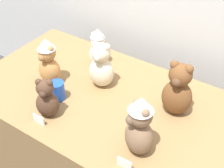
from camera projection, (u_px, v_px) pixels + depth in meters
display_table at (112, 145)px, 1.97m from camera, size 1.67×0.87×0.75m
teddy_bear_chestnut at (178, 90)px, 1.58m from camera, size 0.17×0.15×0.31m
teddy_bear_cream at (101, 66)px, 1.76m from camera, size 0.17×0.15×0.29m
teddy_bear_snow at (98, 48)px, 1.93m from camera, size 0.12×0.11×0.25m
teddy_bear_cocoa at (47, 99)px, 1.58m from camera, size 0.15×0.14×0.23m
teddy_bear_caramel at (48, 62)px, 1.77m from camera, size 0.14×0.12×0.30m
teddy_bear_mocha at (140, 126)px, 1.37m from camera, size 0.19×0.18×0.32m
party_cup_blue at (58, 91)px, 1.72m from camera, size 0.08×0.08×0.11m
name_card_front_left at (125, 164)px, 1.37m from camera, size 0.07×0.01×0.05m
name_card_front_middle at (39, 120)px, 1.58m from camera, size 0.07×0.01×0.05m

